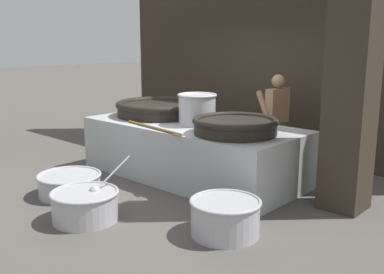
{
  "coord_description": "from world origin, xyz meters",
  "views": [
    {
      "loc": [
        4.71,
        -5.16,
        2.17
      ],
      "look_at": [
        0.0,
        0.0,
        0.65
      ],
      "focal_mm": 42.0,
      "sensor_mm": 36.0,
      "label": 1
    }
  ],
  "objects_px": {
    "giant_wok_far": "(235,125)",
    "prep_bowl_extra": "(225,216)",
    "cook": "(276,118)",
    "prep_bowl_vegetables": "(85,204)",
    "giant_wok_near": "(159,108)",
    "prep_bowl_meat": "(70,183)",
    "stock_pot": "(197,109)"
  },
  "relations": [
    {
      "from": "stock_pot",
      "to": "prep_bowl_vegetables",
      "type": "distance_m",
      "value": 2.39
    },
    {
      "from": "stock_pot",
      "to": "prep_bowl_extra",
      "type": "height_order",
      "value": "stock_pot"
    },
    {
      "from": "prep_bowl_vegetables",
      "to": "prep_bowl_meat",
      "type": "relative_size",
      "value": 1.19
    },
    {
      "from": "giant_wok_far",
      "to": "stock_pot",
      "type": "distance_m",
      "value": 0.89
    },
    {
      "from": "giant_wok_near",
      "to": "prep_bowl_vegetables",
      "type": "distance_m",
      "value": 2.8
    },
    {
      "from": "giant_wok_far",
      "to": "prep_bowl_extra",
      "type": "bearing_deg",
      "value": -56.91
    },
    {
      "from": "giant_wok_far",
      "to": "stock_pot",
      "type": "relative_size",
      "value": 1.98
    },
    {
      "from": "giant_wok_far",
      "to": "cook",
      "type": "relative_size",
      "value": 0.75
    },
    {
      "from": "giant_wok_far",
      "to": "prep_bowl_extra",
      "type": "distance_m",
      "value": 1.64
    },
    {
      "from": "giant_wok_far",
      "to": "cook",
      "type": "xyz_separation_m",
      "value": [
        -0.25,
        1.48,
        -0.12
      ]
    },
    {
      "from": "cook",
      "to": "prep_bowl_vegetables",
      "type": "relative_size",
      "value": 1.49
    },
    {
      "from": "stock_pot",
      "to": "prep_bowl_vegetables",
      "type": "bearing_deg",
      "value": -86.53
    },
    {
      "from": "giant_wok_near",
      "to": "prep_bowl_vegetables",
      "type": "xyz_separation_m",
      "value": [
        1.2,
        -2.41,
        -0.8
      ]
    },
    {
      "from": "giant_wok_near",
      "to": "giant_wok_far",
      "type": "xyz_separation_m",
      "value": [
        1.93,
        -0.37,
        -0.01
      ]
    },
    {
      "from": "prep_bowl_meat",
      "to": "prep_bowl_extra",
      "type": "bearing_deg",
      "value": 10.1
    },
    {
      "from": "giant_wok_far",
      "to": "giant_wok_near",
      "type": "bearing_deg",
      "value": 169.24
    },
    {
      "from": "giant_wok_near",
      "to": "cook",
      "type": "distance_m",
      "value": 2.02
    },
    {
      "from": "giant_wok_far",
      "to": "prep_bowl_vegetables",
      "type": "height_order",
      "value": "giant_wok_far"
    },
    {
      "from": "cook",
      "to": "prep_bowl_extra",
      "type": "distance_m",
      "value": 2.96
    },
    {
      "from": "prep_bowl_meat",
      "to": "prep_bowl_vegetables",
      "type": "bearing_deg",
      "value": -22.09
    },
    {
      "from": "giant_wok_near",
      "to": "prep_bowl_extra",
      "type": "relative_size",
      "value": 1.86
    },
    {
      "from": "prep_bowl_meat",
      "to": "prep_bowl_extra",
      "type": "distance_m",
      "value": 2.51
    },
    {
      "from": "cook",
      "to": "prep_bowl_vegetables",
      "type": "distance_m",
      "value": 3.61
    },
    {
      "from": "stock_pot",
      "to": "prep_bowl_meat",
      "type": "bearing_deg",
      "value": -113.92
    },
    {
      "from": "giant_wok_far",
      "to": "prep_bowl_meat",
      "type": "height_order",
      "value": "giant_wok_far"
    },
    {
      "from": "giant_wok_far",
      "to": "prep_bowl_meat",
      "type": "distance_m",
      "value": 2.5
    },
    {
      "from": "giant_wok_near",
      "to": "cook",
      "type": "height_order",
      "value": "cook"
    },
    {
      "from": "prep_bowl_extra",
      "to": "prep_bowl_vegetables",
      "type": "bearing_deg",
      "value": -151.73
    },
    {
      "from": "prep_bowl_vegetables",
      "to": "prep_bowl_meat",
      "type": "bearing_deg",
      "value": 157.91
    },
    {
      "from": "giant_wok_far",
      "to": "prep_bowl_vegetables",
      "type": "xyz_separation_m",
      "value": [
        -0.73,
        -2.04,
        -0.79
      ]
    },
    {
      "from": "giant_wok_far",
      "to": "prep_bowl_meat",
      "type": "relative_size",
      "value": 1.34
    },
    {
      "from": "stock_pot",
      "to": "cook",
      "type": "height_order",
      "value": "cook"
    }
  ]
}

